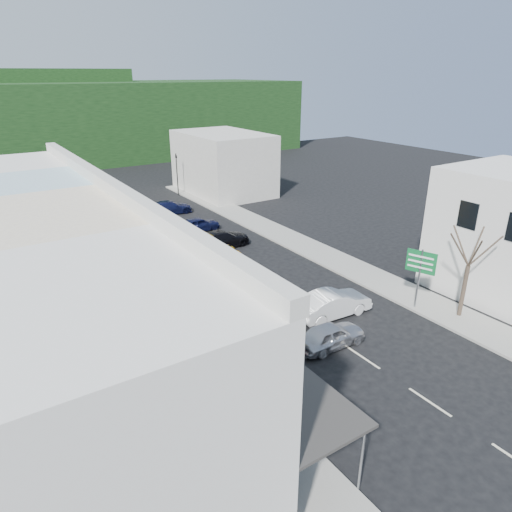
{
  "coord_description": "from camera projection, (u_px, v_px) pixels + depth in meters",
  "views": [
    {
      "loc": [
        -15.25,
        -17.37,
        13.48
      ],
      "look_at": [
        0.0,
        6.0,
        2.2
      ],
      "focal_mm": 32.0,
      "sensor_mm": 36.0,
      "label": 1
    }
  ],
  "objects": [
    {
      "name": "pedestrian_left",
      "position": [
        156.0,
        318.0,
        24.94
      ],
      "size": [
        0.53,
        0.68,
        1.7
      ],
      "primitive_type": "imported",
      "rotation": [
        0.0,
        0.0,
        1.82
      ],
      "color": "black",
      "rests_on": "sidewalk_left"
    },
    {
      "name": "car_red",
      "position": [
        223.0,
        316.0,
        25.69
      ],
      "size": [
        4.75,
        2.3,
        1.4
      ],
      "primitive_type": "imported",
      "rotation": [
        0.0,
        0.0,
        1.48
      ],
      "color": "maroon",
      "rests_on": "ground"
    },
    {
      "name": "bus",
      "position": [
        179.0,
        252.0,
        32.49
      ],
      "size": [
        3.57,
        11.78,
        3.1
      ],
      "primitive_type": "imported",
      "rotation": [
        0.0,
        0.0,
        0.09
      ],
      "color": "yellow",
      "rests_on": "ground"
    },
    {
      "name": "shopfront_row",
      "position": [
        54.0,
        281.0,
        22.32
      ],
      "size": [
        8.25,
        30.0,
        8.0
      ],
      "color": "silver",
      "rests_on": "ground"
    },
    {
      "name": "car_navy_mid",
      "position": [
        198.0,
        224.0,
        41.2
      ],
      "size": [
        4.54,
        2.16,
        1.4
      ],
      "primitive_type": "imported",
      "rotation": [
        0.0,
        0.0,
        1.65
      ],
      "color": "black",
      "rests_on": "ground"
    },
    {
      "name": "car_black_near",
      "position": [
        221.0,
        240.0,
        37.39
      ],
      "size": [
        4.7,
        2.4,
        1.4
      ],
      "primitive_type": "imported",
      "rotation": [
        0.0,
        0.0,
        1.7
      ],
      "color": "black",
      "rests_on": "ground"
    },
    {
      "name": "sidewalk_left",
      "position": [
        128.0,
        290.0,
        30.2
      ],
      "size": [
        3.0,
        52.0,
        0.15
      ],
      "primitive_type": "cube",
      "color": "gray",
      "rests_on": "ground"
    },
    {
      "name": "car_navy_far",
      "position": [
        170.0,
        207.0,
        46.44
      ],
      "size": [
        4.61,
        2.13,
        1.4
      ],
      "primitive_type": "imported",
      "rotation": [
        0.0,
        0.0,
        1.5
      ],
      "color": "black",
      "rests_on": "ground"
    },
    {
      "name": "street_tree",
      "position": [
        468.0,
        266.0,
        25.78
      ],
      "size": [
        2.3,
        2.3,
        6.6
      ],
      "primitive_type": null,
      "rotation": [
        0.0,
        0.0,
        -0.05
      ],
      "color": "#33271F",
      "rests_on": "ground"
    },
    {
      "name": "distant_block_right",
      "position": [
        223.0,
        163.0,
        53.82
      ],
      "size": [
        8.0,
        12.0,
        7.0
      ],
      "primitive_type": "cube",
      "color": "#B7B2A8",
      "rests_on": "ground"
    },
    {
      "name": "car_white",
      "position": [
        333.0,
        305.0,
        26.94
      ],
      "size": [
        4.51,
        2.08,
        1.4
      ],
      "primitive_type": "imported",
      "rotation": [
        0.0,
        0.0,
        1.51
      ],
      "color": "silver",
      "rests_on": "ground"
    },
    {
      "name": "ground",
      "position": [
        313.0,
        324.0,
        26.26
      ],
      "size": [
        120.0,
        120.0,
        0.0
      ],
      "primitive_type": "plane",
      "color": "black",
      "rests_on": "ground"
    },
    {
      "name": "distant_block_left",
      "position": [
        11.0,
        201.0,
        40.02
      ],
      "size": [
        8.0,
        10.0,
        6.0
      ],
      "primitive_type": "cube",
      "color": "#B7B2A8",
      "rests_on": "ground"
    },
    {
      "name": "direction_sign",
      "position": [
        418.0,
        280.0,
        27.23
      ],
      "size": [
        1.36,
        1.88,
        3.89
      ],
      "primitive_type": null,
      "rotation": [
        0.0,
        0.0,
        0.36
      ],
      "color": "#0E5D2A",
      "rests_on": "ground"
    },
    {
      "name": "sidewalk_right",
      "position": [
        305.0,
        246.0,
        37.8
      ],
      "size": [
        3.0,
        52.0,
        0.15
      ],
      "primitive_type": "cube",
      "color": "gray",
      "rests_on": "ground"
    },
    {
      "name": "hillside",
      "position": [
        49.0,
        117.0,
        73.55
      ],
      "size": [
        80.0,
        26.0,
        14.0
      ],
      "color": "black",
      "rests_on": "ground"
    },
    {
      "name": "traffic_signal",
      "position": [
        177.0,
        175.0,
        52.87
      ],
      "size": [
        1.09,
        1.28,
        4.85
      ],
      "primitive_type": null,
      "rotation": [
        0.0,
        0.0,
        3.48
      ],
      "color": "black",
      "rests_on": "ground"
    },
    {
      "name": "car_silver",
      "position": [
        331.0,
        335.0,
        23.87
      ],
      "size": [
        4.44,
        1.91,
        1.4
      ],
      "primitive_type": "imported",
      "rotation": [
        0.0,
        0.0,
        1.55
      ],
      "color": "#BBBBC0",
      "rests_on": "ground"
    }
  ]
}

